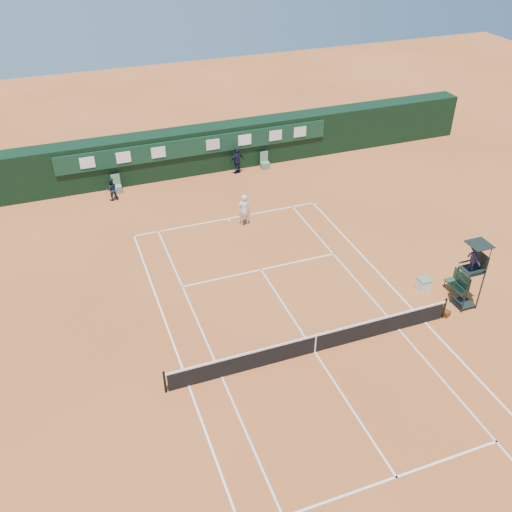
{
  "coord_description": "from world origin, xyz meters",
  "views": [
    {
      "loc": [
        -8.48,
        -15.69,
        16.87
      ],
      "look_at": [
        -0.42,
        6.0,
        1.2
      ],
      "focal_mm": 40.0,
      "sensor_mm": 36.0,
      "label": 1
    }
  ],
  "objects_px": {
    "umpire_chair": "(474,262)",
    "player_bench": "(459,282)",
    "cooler": "(424,284)",
    "tennis_net": "(315,343)",
    "player": "(244,210)"
  },
  "relations": [
    {
      "from": "umpire_chair",
      "to": "player_bench",
      "type": "height_order",
      "value": "umpire_chair"
    },
    {
      "from": "cooler",
      "to": "tennis_net",
      "type": "bearing_deg",
      "value": -162.8
    },
    {
      "from": "tennis_net",
      "to": "cooler",
      "type": "height_order",
      "value": "tennis_net"
    },
    {
      "from": "umpire_chair",
      "to": "player_bench",
      "type": "bearing_deg",
      "value": 69.17
    },
    {
      "from": "umpire_chair",
      "to": "cooler",
      "type": "relative_size",
      "value": 5.3
    },
    {
      "from": "umpire_chair",
      "to": "tennis_net",
      "type": "bearing_deg",
      "value": -176.95
    },
    {
      "from": "tennis_net",
      "to": "cooler",
      "type": "distance_m",
      "value": 7.09
    },
    {
      "from": "tennis_net",
      "to": "player",
      "type": "xyz_separation_m",
      "value": [
        0.7,
        10.94,
        0.45
      ]
    },
    {
      "from": "tennis_net",
      "to": "player",
      "type": "relative_size",
      "value": 6.72
    },
    {
      "from": "player_bench",
      "to": "player",
      "type": "xyz_separation_m",
      "value": [
        -7.49,
        9.57,
        0.36
      ]
    },
    {
      "from": "player_bench",
      "to": "cooler",
      "type": "relative_size",
      "value": 1.86
    },
    {
      "from": "tennis_net",
      "to": "player_bench",
      "type": "bearing_deg",
      "value": 9.47
    },
    {
      "from": "umpire_chair",
      "to": "player_bench",
      "type": "xyz_separation_m",
      "value": [
        0.36,
        0.95,
        -1.86
      ]
    },
    {
      "from": "cooler",
      "to": "player",
      "type": "distance_m",
      "value": 10.74
    },
    {
      "from": "player_bench",
      "to": "cooler",
      "type": "height_order",
      "value": "player_bench"
    }
  ]
}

